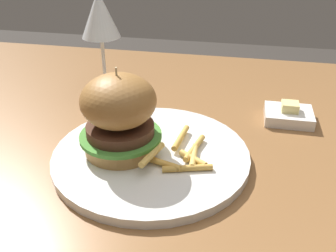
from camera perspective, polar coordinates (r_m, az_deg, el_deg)
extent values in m
cube|color=brown|center=(0.68, -1.36, -0.98)|extent=(1.41, 0.78, 0.04)
cylinder|color=white|center=(0.57, -2.57, -4.48)|extent=(0.30, 0.30, 0.01)
cylinder|color=#B78447|center=(0.57, -7.12, -2.65)|extent=(0.11, 0.11, 0.02)
cylinder|color=#4C9338|center=(0.56, -7.20, -1.44)|extent=(0.12, 0.12, 0.01)
cylinder|color=#4C2D1E|center=(0.56, -7.27, -0.47)|extent=(0.10, 0.10, 0.02)
ellipsoid|color=#9C6A35|center=(0.54, -7.58, 3.84)|extent=(0.11, 0.11, 0.08)
cylinder|color=#CCB78C|center=(0.53, -7.76, 6.30)|extent=(0.00, 0.00, 0.05)
cylinder|color=gold|center=(0.52, 2.98, -6.44)|extent=(0.07, 0.03, 0.01)
cylinder|color=#EABC5B|center=(0.55, 3.96, -4.52)|extent=(0.01, 0.06, 0.01)
cylinder|color=gold|center=(0.59, 1.95, -1.78)|extent=(0.02, 0.07, 0.01)
cylinder|color=gold|center=(0.57, 4.04, -3.35)|extent=(0.02, 0.07, 0.01)
cylinder|color=gold|center=(0.53, -0.87, -5.64)|extent=(0.06, 0.03, 0.01)
cylinder|color=#E0B251|center=(0.54, 3.83, -4.97)|extent=(0.04, 0.03, 0.01)
cylinder|color=#EABC5B|center=(0.53, -2.47, -4.39)|extent=(0.03, 0.06, 0.01)
cylinder|color=silver|center=(0.80, -9.37, 5.20)|extent=(0.07, 0.07, 0.00)
cylinder|color=silver|center=(0.78, -9.72, 9.18)|extent=(0.01, 0.01, 0.11)
cone|color=silver|center=(0.75, -10.39, 16.45)|extent=(0.08, 0.08, 0.09)
cube|color=white|center=(0.71, 17.87, 1.52)|extent=(0.08, 0.07, 0.02)
cube|color=#F4E58C|center=(0.70, 18.09, 2.82)|extent=(0.03, 0.03, 0.02)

